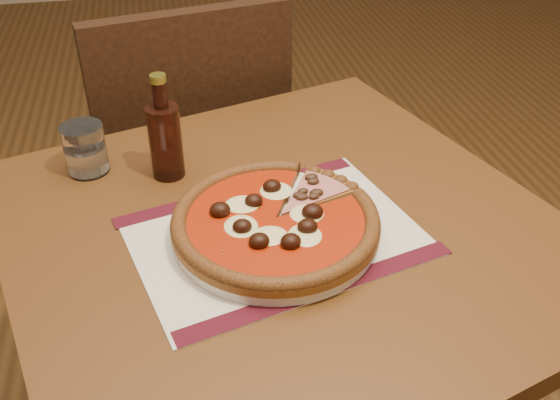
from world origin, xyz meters
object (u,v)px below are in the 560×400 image
(pizza, at_px, (275,220))
(bottle, at_px, (165,138))
(water_glass, at_px, (85,149))
(chair_far, at_px, (188,157))
(plate, at_px, (276,230))
(table, at_px, (282,273))

(pizza, relative_size, bottle, 1.67)
(pizza, height_order, bottle, bottle)
(pizza, distance_m, water_glass, 0.37)
(chair_far, xyz_separation_m, bottle, (-0.05, -0.42, 0.29))
(plate, distance_m, water_glass, 0.37)
(table, height_order, chair_far, chair_far)
(pizza, relative_size, water_glass, 3.55)
(table, xyz_separation_m, water_glass, (-0.30, 0.21, 0.14))
(table, relative_size, pizza, 3.26)
(table, relative_size, water_glass, 11.57)
(table, distance_m, plate, 0.12)
(bottle, bearing_deg, plate, -54.40)
(chair_far, distance_m, plate, 0.67)
(table, xyz_separation_m, chair_far, (-0.12, 0.59, -0.12))
(plate, height_order, water_glass, water_glass)
(pizza, xyz_separation_m, bottle, (-0.14, 0.20, 0.04))
(plate, xyz_separation_m, bottle, (-0.15, 0.20, 0.06))
(chair_far, height_order, pizza, chair_far)
(table, distance_m, bottle, 0.29)
(water_glass, bearing_deg, pizza, -41.02)
(plate, distance_m, pizza, 0.02)
(chair_far, bearing_deg, pizza, 86.81)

